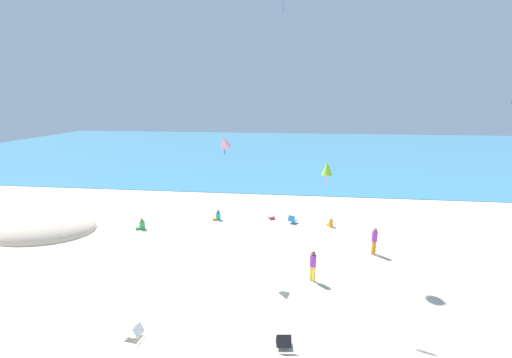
# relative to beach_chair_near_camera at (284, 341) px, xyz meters

# --- Properties ---
(ground_plane) EXTENTS (120.00, 120.00, 0.00)m
(ground_plane) POSITION_rel_beach_chair_near_camera_xyz_m (-2.25, 12.56, -0.30)
(ground_plane) COLOR beige
(ocean_water) EXTENTS (120.00, 60.00, 0.05)m
(ocean_water) POSITION_rel_beach_chair_near_camera_xyz_m (-2.25, 51.20, -0.28)
(ocean_water) COLOR teal
(ocean_water) RESTS_ON ground_plane
(dune_mound) EXTENTS (8.21, 5.75, 2.64)m
(dune_mound) POSITION_rel_beach_chair_near_camera_xyz_m (-18.13, 9.91, -0.30)
(dune_mound) COLOR beige
(dune_mound) RESTS_ON ground_plane
(beach_chair_near_camera) EXTENTS (0.64, 0.66, 0.66)m
(beach_chair_near_camera) POSITION_rel_beach_chair_near_camera_xyz_m (0.00, 0.00, 0.00)
(beach_chair_near_camera) COLOR black
(beach_chair_near_camera) RESTS_ON ground_plane
(beach_chair_far_left) EXTENTS (0.82, 0.84, 0.64)m
(beach_chair_far_left) POSITION_rel_beach_chair_near_camera_xyz_m (0.09, 13.52, -0.00)
(beach_chair_far_left) COLOR #2370B2
(beach_chair_far_left) RESTS_ON ground_plane
(beach_chair_far_right) EXTENTS (0.74, 0.60, 0.57)m
(beach_chair_far_right) POSITION_rel_beach_chair_near_camera_xyz_m (-5.93, -0.11, -0.04)
(beach_chair_far_right) COLOR white
(beach_chair_far_right) RESTS_ON ground_plane
(cooler_box) EXTENTS (0.52, 0.49, 0.27)m
(cooler_box) POSITION_rel_beach_chair_near_camera_xyz_m (-1.56, 14.27, -0.17)
(cooler_box) COLOR red
(cooler_box) RESTS_ON ground_plane
(person_0) EXTENTS (0.54, 0.62, 0.69)m
(person_0) POSITION_rel_beach_chair_near_camera_xyz_m (2.93, 13.21, -0.05)
(person_0) COLOR orange
(person_0) RESTS_ON ground_plane
(person_1) EXTENTS (0.71, 0.54, 0.80)m
(person_1) POSITION_rel_beach_chair_near_camera_xyz_m (-5.77, 13.62, -0.01)
(person_1) COLOR #19ADB2
(person_1) RESTS_ON ground_plane
(person_2) EXTENTS (0.46, 0.46, 1.67)m
(person_2) POSITION_rel_beach_chair_near_camera_xyz_m (1.29, 5.20, 0.66)
(person_2) COLOR yellow
(person_2) RESTS_ON ground_plane
(person_3) EXTENTS (0.47, 0.47, 1.69)m
(person_3) POSITION_rel_beach_chair_near_camera_xyz_m (5.14, 8.84, 0.67)
(person_3) COLOR orange
(person_3) RESTS_ON ground_plane
(person_4) EXTENTS (0.74, 0.57, 0.83)m
(person_4) POSITION_rel_beach_chair_near_camera_xyz_m (-10.84, 11.02, 0.00)
(person_4) COLOR green
(person_4) RESTS_ON ground_plane
(kite_pink) EXTENTS (0.75, 0.92, 1.14)m
(kite_pink) POSITION_rel_beach_chair_near_camera_xyz_m (-3.63, 6.86, 6.74)
(kite_pink) COLOR pink
(kite_lime) EXTENTS (0.55, 0.56, 0.93)m
(kite_lime) POSITION_rel_beach_chair_near_camera_xyz_m (1.44, 1.41, 6.51)
(kite_lime) COLOR #99DB33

